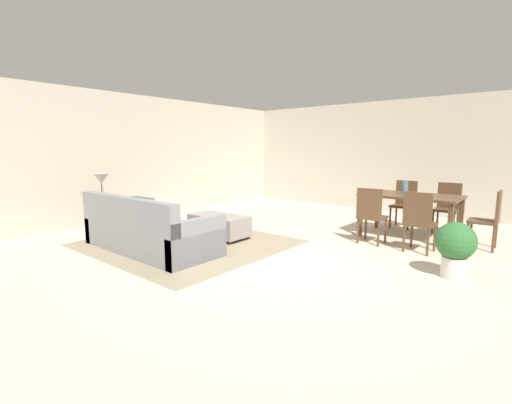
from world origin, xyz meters
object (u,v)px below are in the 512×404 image
at_px(dining_chair_far_right, 447,205).
at_px(potted_plant, 455,246).
at_px(table_lamp, 101,180).
at_px(side_table, 103,210).
at_px(couch, 148,232).
at_px(ottoman_table, 219,225).
at_px(dining_chair_near_right, 419,219).
at_px(dining_chair_head_east, 490,216).
at_px(dining_chair_far_left, 404,201).
at_px(dining_table, 411,200).
at_px(dining_chair_near_left, 371,213).
at_px(vase_centerpiece, 405,187).

xyz_separation_m(dining_chair_far_right, potted_plant, (0.63, -2.57, -0.12)).
bearing_deg(table_lamp, side_table, 180.00).
xyz_separation_m(couch, ottoman_table, (0.27, 1.25, -0.06)).
bearing_deg(dining_chair_near_right, dining_chair_head_east, 48.17).
distance_m(dining_chair_near_right, dining_chair_far_right, 1.75).
bearing_deg(dining_chair_near_right, dining_chair_far_left, 113.68).
relative_size(dining_table, dining_chair_near_right, 1.70).
distance_m(dining_chair_near_left, dining_chair_far_left, 1.67).
height_order(side_table, dining_chair_head_east, dining_chair_head_east).
relative_size(table_lamp, dining_chair_far_right, 0.57).
xyz_separation_m(couch, dining_chair_far_left, (2.46, 4.20, 0.23)).
xyz_separation_m(dining_chair_near_right, dining_chair_far_right, (0.01, 1.75, 0.00)).
distance_m(ottoman_table, dining_chair_near_right, 3.21).
bearing_deg(side_table, table_lamp, 0.00).
distance_m(side_table, table_lamp, 0.54).
distance_m(couch, dining_chair_near_left, 3.54).
height_order(ottoman_table, vase_centerpiece, vase_centerpiece).
bearing_deg(dining_chair_far_right, side_table, -138.13).
height_order(table_lamp, vase_centerpiece, table_lamp).
distance_m(couch, table_lamp, 1.62).
distance_m(side_table, potted_plant, 5.55).
bearing_deg(couch, side_table, 178.03).
bearing_deg(dining_table, dining_chair_head_east, 0.08).
xyz_separation_m(table_lamp, dining_chair_far_right, (4.68, 4.19, -0.48)).
relative_size(dining_table, potted_plant, 2.29).
xyz_separation_m(couch, dining_chair_head_east, (4.00, 3.37, 0.23)).
distance_m(table_lamp, dining_chair_far_left, 5.73).
height_order(dining_chair_near_left, dining_chair_head_east, same).
xyz_separation_m(ottoman_table, dining_chair_far_left, (2.19, 2.95, 0.29)).
relative_size(dining_table, dining_chair_far_left, 1.70).
xyz_separation_m(dining_table, dining_chair_far_left, (-0.36, 0.83, -0.15)).
height_order(dining_chair_far_right, vase_centerpiece, vase_centerpiece).
height_order(dining_chair_near_left, dining_chair_far_right, same).
height_order(side_table, table_lamp, table_lamp).
relative_size(couch, vase_centerpiece, 9.44).
relative_size(ottoman_table, vase_centerpiece, 4.34).
xyz_separation_m(dining_table, vase_centerpiece, (-0.09, -0.04, 0.21)).
height_order(couch, dining_chair_head_east, dining_chair_head_east).
bearing_deg(ottoman_table, dining_chair_far_left, 53.38).
bearing_deg(vase_centerpiece, couch, -129.30).
bearing_deg(potted_plant, dining_chair_head_east, 85.46).
height_order(table_lamp, dining_chair_far_right, table_lamp).
height_order(couch, potted_plant, couch).
relative_size(side_table, dining_chair_far_left, 0.64).
bearing_deg(dining_chair_head_east, table_lamp, -148.63).
relative_size(ottoman_table, dining_table, 0.68).
bearing_deg(side_table, potted_plant, 16.96).
xyz_separation_m(dining_table, dining_chair_far_right, (0.40, 0.87, -0.15)).
distance_m(couch, dining_chair_near_right, 4.07).
xyz_separation_m(side_table, dining_chair_far_left, (3.92, 4.15, 0.06)).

